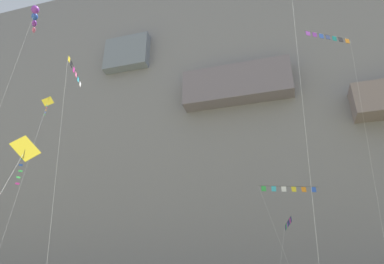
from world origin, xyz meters
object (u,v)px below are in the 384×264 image
at_px(kite_banner_mid_center, 288,227).
at_px(kite_banner_far_left, 289,192).
at_px(kite_windsock_low_left, 35,16).
at_px(kite_banner_high_left, 331,45).
at_px(kite_diamond_low_center, 45,110).
at_px(kite_diamond_upper_right, 23,153).
at_px(kite_banner_high_right, 73,83).

height_order(kite_banner_mid_center, kite_banner_far_left, kite_banner_far_left).
xyz_separation_m(kite_banner_mid_center, kite_windsock_low_left, (-26.12, -10.24, 24.17)).
distance_m(kite_banner_high_left, kite_diamond_low_center, 35.55).
bearing_deg(kite_diamond_low_center, kite_diamond_upper_right, -50.06).
xyz_separation_m(kite_banner_high_left, kite_diamond_upper_right, (-21.37, -13.27, -14.59)).
distance_m(kite_diamond_upper_right, kite_windsock_low_left, 26.37).
distance_m(kite_banner_far_left, kite_diamond_upper_right, 25.91).
distance_m(kite_banner_far_left, kite_windsock_low_left, 35.62).
bearing_deg(kite_diamond_upper_right, kite_banner_high_right, 102.76).
xyz_separation_m(kite_banner_high_left, kite_banner_mid_center, (-6.27, 5.32, -16.31)).
relative_size(kite_banner_mid_center, kite_diamond_upper_right, 0.80).
bearing_deg(kite_banner_far_left, kite_banner_high_left, -51.80).
relative_size(kite_banner_mid_center, kite_diamond_low_center, 0.35).
xyz_separation_m(kite_diamond_upper_right, kite_banner_high_right, (-1.08, 4.79, 8.59)).
relative_size(kite_banner_high_left, kite_banner_high_right, 1.28).
bearing_deg(kite_diamond_low_center, kite_banner_high_right, -42.74).
distance_m(kite_banner_high_left, kite_banner_high_right, 24.74).
bearing_deg(kite_diamond_low_center, kite_banner_mid_center, 3.65).
bearing_deg(kite_banner_high_left, kite_banner_high_right, -159.30).
bearing_deg(kite_diamond_upper_right, kite_banner_high_left, 31.84).
xyz_separation_m(kite_banner_high_left, kite_diamond_low_center, (-35.38, 3.46, 0.13)).
distance_m(kite_windsock_low_left, kite_diamond_low_center, 11.79).
distance_m(kite_banner_high_left, kite_diamond_upper_right, 29.08).
bearing_deg(kite_diamond_low_center, kite_windsock_low_left, -70.35).
relative_size(kite_banner_high_right, kite_diamond_low_center, 0.75).
distance_m(kite_banner_high_left, kite_banner_mid_center, 18.27).
bearing_deg(kite_banner_far_left, kite_windsock_low_left, -155.45).
bearing_deg(kite_banner_mid_center, kite_banner_high_left, -40.31).
height_order(kite_diamond_upper_right, kite_banner_high_right, kite_banner_high_right).
relative_size(kite_banner_mid_center, kite_banner_high_right, 0.46).
relative_size(kite_banner_far_left, kite_banner_high_right, 0.66).
bearing_deg(kite_banner_high_right, kite_banner_high_left, 20.70).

